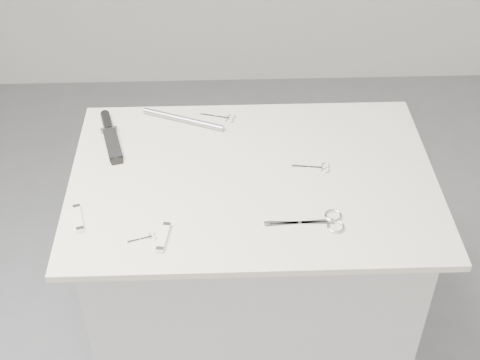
{
  "coord_description": "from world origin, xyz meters",
  "views": [
    {
      "loc": [
        -0.08,
        -1.4,
        2.09
      ],
      "look_at": [
        -0.04,
        -0.02,
        0.92
      ],
      "focal_mm": 50.0,
      "sensor_mm": 36.0,
      "label": 1
    }
  ],
  "objects_px": {
    "pocket_knife_b": "(164,237)",
    "embroidery_scissors_b": "(224,117)",
    "plinth": "(251,289)",
    "embroidery_scissors_a": "(317,167)",
    "pocket_knife_a": "(78,218)",
    "sheathed_knife": "(110,134)",
    "tiny_scissors": "(146,238)",
    "metal_rail": "(183,119)",
    "large_shears": "(322,222)"
  },
  "relations": [
    {
      "from": "sheathed_knife",
      "to": "pocket_knife_b",
      "type": "height_order",
      "value": "sheathed_knife"
    },
    {
      "from": "large_shears",
      "to": "pocket_knife_a",
      "type": "bearing_deg",
      "value": 176.02
    },
    {
      "from": "embroidery_scissors_a",
      "to": "embroidery_scissors_b",
      "type": "distance_m",
      "value": 0.36
    },
    {
      "from": "sheathed_knife",
      "to": "pocket_knife_b",
      "type": "bearing_deg",
      "value": -172.17
    },
    {
      "from": "tiny_scissors",
      "to": "pocket_knife_a",
      "type": "distance_m",
      "value": 0.19
    },
    {
      "from": "tiny_scissors",
      "to": "metal_rail",
      "type": "xyz_separation_m",
      "value": [
        0.08,
        0.5,
        0.01
      ]
    },
    {
      "from": "pocket_knife_b",
      "to": "metal_rail",
      "type": "xyz_separation_m",
      "value": [
        0.03,
        0.5,
        0.0
      ]
    },
    {
      "from": "embroidery_scissors_b",
      "to": "metal_rail",
      "type": "distance_m",
      "value": 0.12
    },
    {
      "from": "large_shears",
      "to": "embroidery_scissors_b",
      "type": "height_order",
      "value": "large_shears"
    },
    {
      "from": "tiny_scissors",
      "to": "plinth",
      "type": "bearing_deg",
      "value": 22.66
    },
    {
      "from": "plinth",
      "to": "pocket_knife_b",
      "type": "relative_size",
      "value": 9.12
    },
    {
      "from": "embroidery_scissors_a",
      "to": "tiny_scissors",
      "type": "distance_m",
      "value": 0.53
    },
    {
      "from": "plinth",
      "to": "pocket_knife_b",
      "type": "height_order",
      "value": "pocket_knife_b"
    },
    {
      "from": "embroidery_scissors_b",
      "to": "large_shears",
      "type": "bearing_deg",
      "value": -46.0
    },
    {
      "from": "large_shears",
      "to": "embroidery_scissors_a",
      "type": "bearing_deg",
      "value": 84.79
    },
    {
      "from": "embroidery_scissors_a",
      "to": "tiny_scissors",
      "type": "relative_size",
      "value": 1.48
    },
    {
      "from": "embroidery_scissors_a",
      "to": "pocket_knife_a",
      "type": "xyz_separation_m",
      "value": [
        -0.63,
        -0.19,
        0.0
      ]
    },
    {
      "from": "metal_rail",
      "to": "tiny_scissors",
      "type": "bearing_deg",
      "value": -98.94
    },
    {
      "from": "sheathed_knife",
      "to": "metal_rail",
      "type": "relative_size",
      "value": 0.9
    },
    {
      "from": "embroidery_scissors_b",
      "to": "pocket_knife_b",
      "type": "height_order",
      "value": "pocket_knife_b"
    },
    {
      "from": "plinth",
      "to": "embroidery_scissors_a",
      "type": "height_order",
      "value": "embroidery_scissors_a"
    },
    {
      "from": "tiny_scissors",
      "to": "pocket_knife_a",
      "type": "height_order",
      "value": "pocket_knife_a"
    },
    {
      "from": "embroidery_scissors_b",
      "to": "pocket_knife_a",
      "type": "distance_m",
      "value": 0.58
    },
    {
      "from": "pocket_knife_b",
      "to": "embroidery_scissors_b",
      "type": "bearing_deg",
      "value": -8.08
    },
    {
      "from": "tiny_scissors",
      "to": "pocket_knife_a",
      "type": "relative_size",
      "value": 0.72
    },
    {
      "from": "pocket_knife_a",
      "to": "tiny_scissors",
      "type": "bearing_deg",
      "value": -126.9
    },
    {
      "from": "plinth",
      "to": "pocket_knife_a",
      "type": "xyz_separation_m",
      "value": [
        -0.45,
        -0.16,
        0.48
      ]
    },
    {
      "from": "tiny_scissors",
      "to": "metal_rail",
      "type": "distance_m",
      "value": 0.5
    },
    {
      "from": "plinth",
      "to": "embroidery_scissors_b",
      "type": "bearing_deg",
      "value": 105.02
    },
    {
      "from": "sheathed_knife",
      "to": "pocket_knife_a",
      "type": "distance_m",
      "value": 0.36
    },
    {
      "from": "large_shears",
      "to": "pocket_knife_a",
      "type": "height_order",
      "value": "pocket_knife_a"
    },
    {
      "from": "embroidery_scissors_a",
      "to": "sheathed_knife",
      "type": "height_order",
      "value": "sheathed_knife"
    },
    {
      "from": "tiny_scissors",
      "to": "pocket_knife_b",
      "type": "relative_size",
      "value": 0.72
    },
    {
      "from": "embroidery_scissors_b",
      "to": "plinth",
      "type": "bearing_deg",
      "value": -58.1
    },
    {
      "from": "pocket_knife_a",
      "to": "sheathed_knife",
      "type": "bearing_deg",
      "value": -20.74
    },
    {
      "from": "embroidery_scissors_a",
      "to": "pocket_knife_b",
      "type": "distance_m",
      "value": 0.49
    },
    {
      "from": "embroidery_scissors_b",
      "to": "metal_rail",
      "type": "height_order",
      "value": "metal_rail"
    },
    {
      "from": "plinth",
      "to": "pocket_knife_b",
      "type": "xyz_separation_m",
      "value": [
        -0.23,
        -0.23,
        0.48
      ]
    },
    {
      "from": "embroidery_scissors_a",
      "to": "embroidery_scissors_b",
      "type": "xyz_separation_m",
      "value": [
        -0.26,
        0.25,
        0.0
      ]
    },
    {
      "from": "large_shears",
      "to": "embroidery_scissors_b",
      "type": "distance_m",
      "value": 0.53
    },
    {
      "from": "large_shears",
      "to": "tiny_scissors",
      "type": "bearing_deg",
      "value": -175.77
    },
    {
      "from": "embroidery_scissors_b",
      "to": "tiny_scissors",
      "type": "height_order",
      "value": "same"
    },
    {
      "from": "sheathed_knife",
      "to": "pocket_knife_b",
      "type": "distance_m",
      "value": 0.47
    },
    {
      "from": "tiny_scissors",
      "to": "sheathed_knife",
      "type": "relative_size",
      "value": 0.3
    },
    {
      "from": "large_shears",
      "to": "embroidery_scissors_a",
      "type": "relative_size",
      "value": 1.88
    },
    {
      "from": "plinth",
      "to": "embroidery_scissors_a",
      "type": "relative_size",
      "value": 8.53
    },
    {
      "from": "plinth",
      "to": "metal_rail",
      "type": "xyz_separation_m",
      "value": [
        -0.2,
        0.26,
        0.48
      ]
    },
    {
      "from": "pocket_knife_a",
      "to": "embroidery_scissors_b",
      "type": "bearing_deg",
      "value": -54.97
    },
    {
      "from": "pocket_knife_a",
      "to": "embroidery_scissors_a",
      "type": "bearing_deg",
      "value": -87.92
    },
    {
      "from": "metal_rail",
      "to": "embroidery_scissors_a",
      "type": "bearing_deg",
      "value": -31.84
    }
  ]
}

